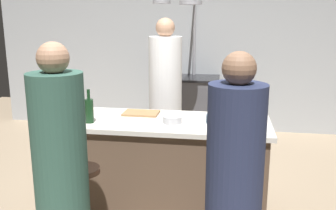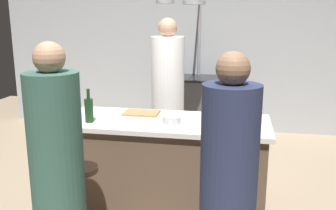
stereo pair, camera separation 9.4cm
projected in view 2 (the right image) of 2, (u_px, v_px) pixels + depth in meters
back_wall at (200, 47)px, 5.88m from camera, size 6.40×0.16×2.60m
kitchen_island at (165, 168)px, 3.35m from camera, size 1.80×0.72×0.90m
stove_range at (196, 106)px, 5.69m from camera, size 0.80×0.64×0.89m
chef at (168, 102)px, 4.30m from camera, size 0.37×0.37×1.76m
bar_stool_left at (82, 204)px, 2.87m from camera, size 0.28×0.28×0.68m
guest_left at (58, 177)px, 2.44m from camera, size 0.34×0.34×1.63m
guest_right at (228, 196)px, 2.22m from camera, size 0.34×0.34×1.59m
overhead_pot_rack at (191, 26)px, 5.03m from camera, size 0.60×1.31×2.17m
cutting_board at (141, 113)px, 3.45m from camera, size 0.32×0.22×0.02m
pepper_mill at (236, 111)px, 3.13m from camera, size 0.05×0.05×0.21m
wine_bottle_white at (227, 107)px, 3.25m from camera, size 0.07×0.07×0.29m
wine_bottle_dark at (234, 102)px, 3.36m from camera, size 0.07×0.07×0.33m
wine_bottle_red at (89, 110)px, 3.16m from camera, size 0.07×0.07×0.29m
wine_glass_near_right_guest at (247, 107)px, 3.27m from camera, size 0.07×0.07×0.15m
wine_glass_by_chef at (87, 104)px, 3.36m from camera, size 0.07×0.07×0.15m
wine_glass_near_left_guest at (245, 120)px, 2.87m from camera, size 0.07×0.07×0.15m
mixing_bowl_steel at (172, 120)px, 3.15m from camera, size 0.16×0.16×0.06m
mixing_bowl_blue at (218, 119)px, 3.14m from camera, size 0.21×0.21×0.07m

